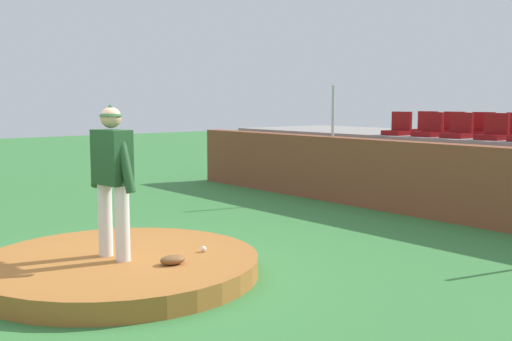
{
  "coord_description": "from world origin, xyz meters",
  "views": [
    {
      "loc": [
        6.57,
        -3.24,
        2.11
      ],
      "look_at": [
        0.0,
        2.16,
        1.14
      ],
      "focal_mm": 42.05,
      "sensor_mm": 36.0,
      "label": 1
    }
  ],
  "objects_px": {
    "fielding_glove": "(173,260)",
    "stadium_chair_1": "(429,129)",
    "pitcher": "(112,170)",
    "stadium_chair_0": "(398,128)",
    "stadium_chair_5": "(425,127)",
    "stadium_chair_6": "(452,128)",
    "stadium_chair_3": "(494,131)",
    "baseball": "(204,249)",
    "stadium_chair_7": "(481,129)",
    "stadium_chair_2": "(458,130)"
  },
  "relations": [
    {
      "from": "fielding_glove",
      "to": "stadium_chair_2",
      "type": "height_order",
      "value": "stadium_chair_2"
    },
    {
      "from": "stadium_chair_0",
      "to": "stadium_chair_7",
      "type": "bearing_deg",
      "value": -147.69
    },
    {
      "from": "stadium_chair_6",
      "to": "stadium_chair_1",
      "type": "bearing_deg",
      "value": 92.64
    },
    {
      "from": "stadium_chair_3",
      "to": "baseball",
      "type": "bearing_deg",
      "value": 87.73
    },
    {
      "from": "stadium_chair_1",
      "to": "stadium_chair_3",
      "type": "xyz_separation_m",
      "value": [
        1.41,
        -0.0,
        0.0
      ]
    },
    {
      "from": "stadium_chair_2",
      "to": "stadium_chair_3",
      "type": "distance_m",
      "value": 0.74
    },
    {
      "from": "pitcher",
      "to": "stadium_chair_5",
      "type": "distance_m",
      "value": 8.43
    },
    {
      "from": "stadium_chair_6",
      "to": "stadium_chair_7",
      "type": "height_order",
      "value": "same"
    },
    {
      "from": "stadium_chair_5",
      "to": "stadium_chair_6",
      "type": "xyz_separation_m",
      "value": [
        0.69,
        -0.01,
        0.0
      ]
    },
    {
      "from": "pitcher",
      "to": "stadium_chair_5",
      "type": "height_order",
      "value": "pitcher"
    },
    {
      "from": "fielding_glove",
      "to": "stadium_chair_6",
      "type": "bearing_deg",
      "value": -157.58
    },
    {
      "from": "stadium_chair_5",
      "to": "stadium_chair_7",
      "type": "bearing_deg",
      "value": 178.13
    },
    {
      "from": "baseball",
      "to": "stadium_chair_0",
      "type": "relative_size",
      "value": 0.15
    },
    {
      "from": "stadium_chair_2",
      "to": "stadium_chair_5",
      "type": "height_order",
      "value": "same"
    },
    {
      "from": "pitcher",
      "to": "stadium_chair_2",
      "type": "xyz_separation_m",
      "value": [
        -0.05,
        7.42,
        0.25
      ]
    },
    {
      "from": "stadium_chair_1",
      "to": "stadium_chair_2",
      "type": "relative_size",
      "value": 1.0
    },
    {
      "from": "fielding_glove",
      "to": "stadium_chair_7",
      "type": "bearing_deg",
      "value": -162.53
    },
    {
      "from": "fielding_glove",
      "to": "stadium_chair_1",
      "type": "height_order",
      "value": "stadium_chair_1"
    },
    {
      "from": "fielding_glove",
      "to": "stadium_chair_3",
      "type": "height_order",
      "value": "stadium_chair_3"
    },
    {
      "from": "stadium_chair_0",
      "to": "fielding_glove",
      "type": "bearing_deg",
      "value": 107.12
    },
    {
      "from": "baseball",
      "to": "stadium_chair_2",
      "type": "relative_size",
      "value": 0.15
    },
    {
      "from": "baseball",
      "to": "stadium_chair_0",
      "type": "xyz_separation_m",
      "value": [
        -1.9,
        6.37,
        1.29
      ]
    },
    {
      "from": "fielding_glove",
      "to": "baseball",
      "type": "bearing_deg",
      "value": -145.3
    },
    {
      "from": "stadium_chair_1",
      "to": "stadium_chair_5",
      "type": "relative_size",
      "value": 1.0
    },
    {
      "from": "stadium_chair_2",
      "to": "pitcher",
      "type": "bearing_deg",
      "value": 90.39
    },
    {
      "from": "fielding_glove",
      "to": "stadium_chair_5",
      "type": "bearing_deg",
      "value": -152.87
    },
    {
      "from": "stadium_chair_1",
      "to": "fielding_glove",
      "type": "bearing_deg",
      "value": 101.36
    },
    {
      "from": "fielding_glove",
      "to": "stadium_chair_2",
      "type": "xyz_separation_m",
      "value": [
        -0.74,
        7.03,
        1.27
      ]
    },
    {
      "from": "stadium_chair_5",
      "to": "fielding_glove",
      "type": "bearing_deg",
      "value": 105.12
    },
    {
      "from": "stadium_chair_0",
      "to": "stadium_chair_1",
      "type": "relative_size",
      "value": 1.0
    },
    {
      "from": "pitcher",
      "to": "baseball",
      "type": "relative_size",
      "value": 24.96
    },
    {
      "from": "stadium_chair_0",
      "to": "stadium_chair_3",
      "type": "bearing_deg",
      "value": -178.96
    },
    {
      "from": "stadium_chair_0",
      "to": "stadium_chair_6",
      "type": "distance_m",
      "value": 1.16
    },
    {
      "from": "stadium_chair_7",
      "to": "pitcher",
      "type": "bearing_deg",
      "value": 90.44
    },
    {
      "from": "pitcher",
      "to": "stadium_chair_6",
      "type": "xyz_separation_m",
      "value": [
        -0.76,
        8.29,
        0.25
      ]
    },
    {
      "from": "baseball",
      "to": "stadium_chair_3",
      "type": "bearing_deg",
      "value": 87.73
    },
    {
      "from": "fielding_glove",
      "to": "stadium_chair_1",
      "type": "relative_size",
      "value": 0.6
    },
    {
      "from": "fielding_glove",
      "to": "stadium_chair_2",
      "type": "relative_size",
      "value": 0.6
    },
    {
      "from": "pitcher",
      "to": "fielding_glove",
      "type": "distance_m",
      "value": 1.29
    },
    {
      "from": "fielding_glove",
      "to": "stadium_chair_0",
      "type": "height_order",
      "value": "stadium_chair_0"
    },
    {
      "from": "stadium_chair_0",
      "to": "stadium_chair_6",
      "type": "xyz_separation_m",
      "value": [
        0.7,
        0.92,
        0.0
      ]
    },
    {
      "from": "stadium_chair_6",
      "to": "stadium_chair_7",
      "type": "xyz_separation_m",
      "value": [
        0.7,
        -0.03,
        0.0
      ]
    },
    {
      "from": "pitcher",
      "to": "stadium_chair_0",
      "type": "distance_m",
      "value": 7.52
    },
    {
      "from": "baseball",
      "to": "stadium_chair_6",
      "type": "distance_m",
      "value": 7.5
    },
    {
      "from": "fielding_glove",
      "to": "stadium_chair_0",
      "type": "bearing_deg",
      "value": -150.87
    },
    {
      "from": "stadium_chair_0",
      "to": "stadium_chair_2",
      "type": "relative_size",
      "value": 1.0
    },
    {
      "from": "stadium_chair_1",
      "to": "stadium_chair_7",
      "type": "height_order",
      "value": "same"
    },
    {
      "from": "pitcher",
      "to": "stadium_chair_1",
      "type": "relative_size",
      "value": 3.69
    },
    {
      "from": "stadium_chair_6",
      "to": "stadium_chair_3",
      "type": "bearing_deg",
      "value": 148.76
    },
    {
      "from": "stadium_chair_6",
      "to": "fielding_glove",
      "type": "bearing_deg",
      "value": 100.41
    }
  ]
}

